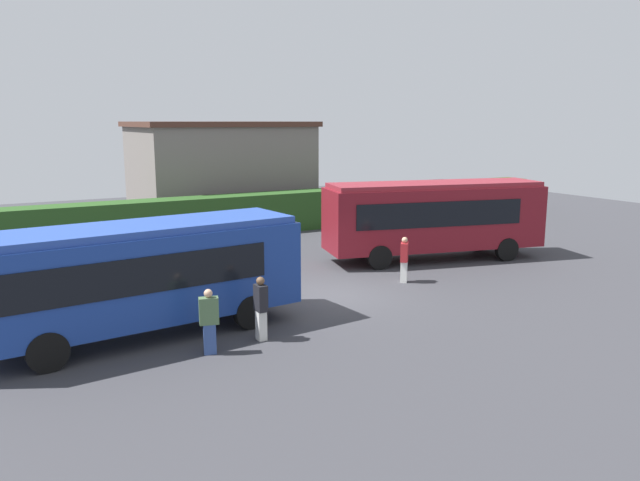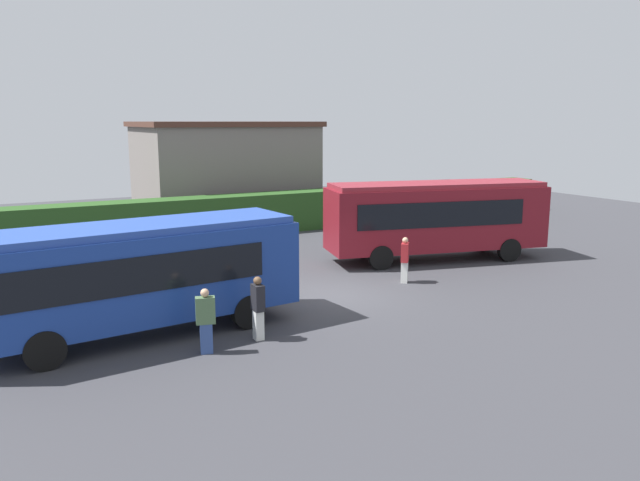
% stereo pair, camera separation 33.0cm
% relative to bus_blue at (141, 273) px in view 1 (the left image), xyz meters
% --- Properties ---
extents(ground_plane, '(64.00, 64.00, 0.00)m').
position_rel_bus_blue_xyz_m(ground_plane, '(6.65, 1.06, -1.82)').
color(ground_plane, '#38383D').
extents(bus_blue, '(9.13, 3.34, 3.16)m').
position_rel_bus_blue_xyz_m(bus_blue, '(0.00, 0.00, 0.00)').
color(bus_blue, navy).
rests_on(bus_blue, ground_plane).
extents(bus_maroon, '(9.71, 4.56, 3.35)m').
position_rel_bus_blue_xyz_m(bus_maroon, '(13.33, 3.73, 0.10)').
color(bus_maroon, maroon).
rests_on(bus_maroon, ground_plane).
extents(person_left, '(0.54, 0.38, 1.72)m').
position_rel_bus_blue_xyz_m(person_left, '(1.15, -2.17, -0.92)').
color(person_left, '#334C8C').
rests_on(person_left, ground_plane).
extents(person_center, '(0.26, 0.42, 1.78)m').
position_rel_bus_blue_xyz_m(person_center, '(2.72, -1.88, -0.88)').
color(person_center, silver).
rests_on(person_center, ground_plane).
extents(person_right, '(0.51, 0.53, 1.71)m').
position_rel_bus_blue_xyz_m(person_right, '(9.87, 1.21, -0.93)').
color(person_right, silver).
rests_on(person_right, ground_plane).
extents(person_far, '(0.47, 0.46, 1.63)m').
position_rel_bus_blue_xyz_m(person_far, '(11.40, 6.64, -0.96)').
color(person_far, olive).
rests_on(person_far, ground_plane).
extents(hedge_row, '(44.00, 1.65, 2.09)m').
position_rel_bus_blue_xyz_m(hedge_row, '(6.65, 13.57, -0.78)').
color(hedge_row, '#264C1D').
rests_on(hedge_row, ground_plane).
extents(depot_building, '(10.07, 7.74, 5.88)m').
position_rel_bus_blue_xyz_m(depot_building, '(9.30, 19.13, 1.13)').
color(depot_building, slate).
rests_on(depot_building, ground_plane).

